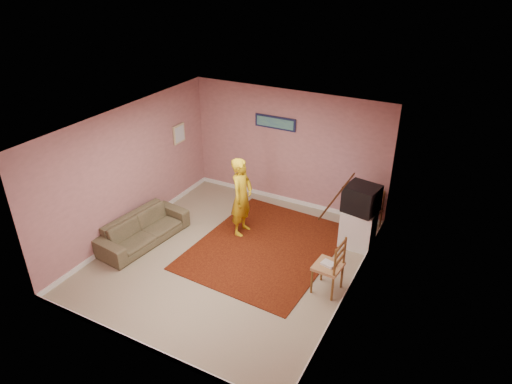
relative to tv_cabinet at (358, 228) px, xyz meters
The scene contains 26 objects.
ground 2.50m from the tv_cabinet, 142.03° to the right, with size 5.00×5.00×0.00m, color gray.
wall_back 2.37m from the tv_cabinet, 153.36° to the left, with size 4.50×0.02×2.60m, color #B47677.
wall_front 4.56m from the tv_cabinet, 115.87° to the right, with size 4.50×0.02×2.60m, color #B47677.
wall_left 4.56m from the tv_cabinet, 160.08° to the right, with size 0.02×5.00×2.60m, color #B47677.
wall_right 1.80m from the tv_cabinet, 78.85° to the right, with size 0.02×5.00×2.60m, color #B47677.
ceiling 3.32m from the tv_cabinet, 142.03° to the right, with size 4.50×5.00×0.02m, color silver.
baseboard_back 2.20m from the tv_cabinet, 153.60° to the left, with size 4.50×0.02×0.10m, color white.
baseboard_front 4.47m from the tv_cabinet, 115.92° to the right, with size 4.50×0.02×0.10m, color white.
baseboard_left 4.47m from the tv_cabinet, 160.04° to the right, with size 0.02×5.00×0.10m, color white.
baseboard_right 1.58m from the tv_cabinet, 79.21° to the right, with size 0.02×5.00×0.10m, color white.
window 2.66m from the tv_cabinet, 83.08° to the right, with size 0.01×1.10×1.50m, color black.
curtain_sheer 2.73m from the tv_cabinet, 83.79° to the right, with size 0.01×0.75×2.10m, color white.
curtain_floral 2.08m from the tv_cabinet, 81.94° to the right, with size 0.01×0.35×2.10m, color beige.
curtain_rod 3.11m from the tv_cabinet, 84.11° to the right, with size 0.02×0.02×1.40m, color brown.
picture_back 2.85m from the tv_cabinet, 157.23° to the left, with size 0.95×0.04×0.28m.
picture_left 4.33m from the tv_cabinet, behind, with size 0.04×0.38×0.42m.
area_rug 1.82m from the tv_cabinet, 149.17° to the right, with size 2.47×3.09×0.02m, color black.
tv_cabinet is the anchor object (origin of this frame).
crt_tv 0.64m from the tv_cabinet, behind, with size 0.68×0.63×0.51m.
chair_a 0.70m from the tv_cabinet, 85.78° to the left, with size 0.49×0.47×0.48m.
dvd_player 0.69m from the tv_cabinet, 85.78° to the left, with size 0.38×0.27×0.07m, color #ABABB0.
blue_throw 0.76m from the tv_cabinet, 85.78° to the left, with size 0.35×0.04×0.37m, color #7BA3CA.
chair_b 1.58m from the tv_cabinet, 92.02° to the right, with size 0.47×0.49×0.55m.
game_console 1.57m from the tv_cabinet, 92.02° to the right, with size 0.22×0.16×0.04m, color white.
sofa 4.18m from the tv_cabinet, 153.92° to the right, with size 1.89×0.74×0.55m, color brown.
person 2.33m from the tv_cabinet, 163.72° to the right, with size 0.59×0.39×1.63m, color gold.
Camera 1 is at (3.67, -5.97, 5.07)m, focal length 32.00 mm.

